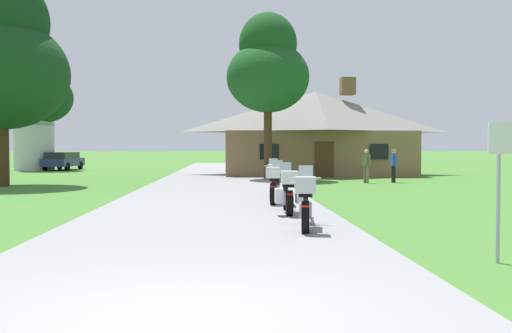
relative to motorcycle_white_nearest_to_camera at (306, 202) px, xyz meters
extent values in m
plane|color=#42752D|center=(-2.06, 13.82, -0.62)|extent=(500.00, 500.00, 0.00)
cube|color=gray|center=(-2.06, 11.82, -0.59)|extent=(6.40, 80.00, 0.06)
cylinder|color=black|center=(0.12, 0.86, -0.24)|extent=(0.20, 0.65, 0.64)
cylinder|color=black|center=(-0.08, -0.57, -0.24)|extent=(0.24, 0.66, 0.64)
cube|color=silver|center=(0.02, 0.13, -0.18)|extent=(0.34, 0.59, 0.30)
ellipsoid|color=silver|center=(0.05, 0.39, 0.27)|extent=(0.37, 0.56, 0.26)
cube|color=black|center=(-0.01, -0.07, 0.18)|extent=(0.35, 0.55, 0.10)
cylinder|color=silver|center=(0.11, 0.82, 0.46)|extent=(0.66, 0.12, 0.03)
cylinder|color=silver|center=(0.12, 0.86, 0.12)|extent=(0.09, 0.24, 0.73)
cube|color=#B2BCC6|center=(0.13, 0.92, 0.60)|extent=(0.33, 0.15, 0.27)
sphere|color=silver|center=(0.11, 0.82, 0.32)|extent=(0.11, 0.11, 0.11)
cube|color=#B7B7BC|center=(-0.09, -0.61, 0.40)|extent=(0.45, 0.41, 0.32)
cube|color=red|center=(-0.11, -0.78, -0.01)|extent=(0.14, 0.05, 0.06)
cylinder|color=silver|center=(0.10, -0.27, -0.34)|extent=(0.15, 0.55, 0.07)
cylinder|color=black|center=(-0.04, 3.71, -0.24)|extent=(0.13, 0.64, 0.64)
cylinder|color=black|center=(-0.09, 2.27, -0.24)|extent=(0.18, 0.64, 0.64)
cube|color=silver|center=(-0.07, 2.97, -0.18)|extent=(0.28, 0.57, 0.30)
ellipsoid|color=black|center=(-0.06, 3.23, 0.27)|extent=(0.32, 0.53, 0.26)
cube|color=black|center=(-0.07, 2.77, 0.18)|extent=(0.30, 0.53, 0.10)
cylinder|color=silver|center=(-0.04, 3.67, 0.46)|extent=(0.66, 0.05, 0.03)
cylinder|color=silver|center=(-0.04, 3.71, 0.12)|extent=(0.07, 0.24, 0.73)
cube|color=#B2BCC6|center=(-0.04, 3.77, 0.60)|extent=(0.32, 0.12, 0.27)
sphere|color=silver|center=(-0.04, 3.67, 0.32)|extent=(0.11, 0.11, 0.11)
cube|color=silver|center=(-0.09, 2.22, 0.40)|extent=(0.41, 0.37, 0.32)
cube|color=red|center=(-0.10, 2.05, -0.01)|extent=(0.14, 0.03, 0.06)
cylinder|color=silver|center=(0.06, 2.58, -0.34)|extent=(0.09, 0.55, 0.07)
cube|color=silver|center=(-0.35, 2.33, -0.06)|extent=(0.21, 0.41, 0.36)
cube|color=silver|center=(0.17, 2.31, -0.06)|extent=(0.21, 0.41, 0.36)
cylinder|color=black|center=(-0.03, 6.43, -0.24)|extent=(0.22, 0.65, 0.64)
cylinder|color=black|center=(-0.28, 5.01, -0.24)|extent=(0.26, 0.66, 0.64)
cube|color=silver|center=(-0.16, 5.70, -0.18)|extent=(0.35, 0.60, 0.30)
ellipsoid|color=#195B33|center=(-0.11, 5.95, 0.27)|extent=(0.39, 0.56, 0.26)
cube|color=black|center=(-0.19, 5.50, 0.18)|extent=(0.37, 0.56, 0.10)
cylinder|color=silver|center=(-0.04, 6.39, 0.46)|extent=(0.66, 0.15, 0.03)
cylinder|color=silver|center=(-0.03, 6.43, 0.12)|extent=(0.10, 0.24, 0.73)
cube|color=#B2BCC6|center=(-0.02, 6.49, 0.60)|extent=(0.33, 0.16, 0.27)
sphere|color=silver|center=(-0.04, 6.39, 0.32)|extent=(0.11, 0.11, 0.11)
cube|color=silver|center=(-0.29, 4.96, 0.40)|extent=(0.46, 0.42, 0.32)
cube|color=red|center=(-0.31, 4.79, -0.01)|extent=(0.14, 0.05, 0.06)
cylinder|color=silver|center=(-0.08, 5.30, -0.34)|extent=(0.16, 0.55, 0.07)
cylinder|color=black|center=(0.06, 9.19, -0.24)|extent=(0.15, 0.65, 0.64)
cylinder|color=black|center=(-0.05, 7.75, -0.24)|extent=(0.20, 0.65, 0.64)
cube|color=silver|center=(0.00, 8.45, -0.18)|extent=(0.30, 0.58, 0.30)
ellipsoid|color=#1E3899|center=(0.02, 8.71, 0.27)|extent=(0.34, 0.54, 0.26)
cube|color=black|center=(-0.01, 8.25, 0.18)|extent=(0.32, 0.54, 0.10)
cylinder|color=silver|center=(0.05, 9.15, 0.46)|extent=(0.66, 0.08, 0.03)
cylinder|color=silver|center=(0.06, 9.19, 0.12)|extent=(0.08, 0.24, 0.73)
cube|color=#B2BCC6|center=(0.06, 9.25, 0.60)|extent=(0.33, 0.13, 0.27)
sphere|color=silver|center=(0.05, 9.15, 0.32)|extent=(0.11, 0.11, 0.11)
cube|color=silver|center=(-0.05, 7.70, 0.40)|extent=(0.42, 0.39, 0.32)
cube|color=red|center=(-0.06, 7.53, -0.01)|extent=(0.14, 0.04, 0.06)
cylinder|color=silver|center=(0.12, 8.06, -0.34)|extent=(0.11, 0.55, 0.07)
cube|color=brown|center=(4.00, 24.59, 0.76)|extent=(11.49, 6.79, 2.76)
pyramid|color=gray|center=(4.00, 24.59, 3.43)|extent=(12.18, 7.20, 2.58)
cube|color=brown|center=(6.07, 24.59, 5.07)|extent=(0.90, 0.90, 1.10)
cube|color=#472D19|center=(4.00, 21.16, 0.43)|extent=(1.10, 0.08, 2.10)
cube|color=black|center=(0.78, 21.16, 0.90)|extent=(1.10, 0.06, 0.90)
cube|color=black|center=(7.21, 21.16, 0.90)|extent=(1.10, 0.06, 0.90)
cylinder|color=#75664C|center=(5.16, 16.11, -0.19)|extent=(0.14, 0.14, 0.86)
cylinder|color=#75664C|center=(5.24, 15.94, -0.19)|extent=(0.14, 0.14, 0.86)
cube|color=#5B6638|center=(5.20, 16.03, 0.52)|extent=(0.36, 0.42, 0.56)
cylinder|color=#5B6638|center=(5.10, 16.23, 0.50)|extent=(0.09, 0.09, 0.58)
cylinder|color=#5B6638|center=(5.30, 15.82, 0.50)|extent=(0.09, 0.09, 0.58)
sphere|color=tan|center=(5.20, 16.03, 0.94)|extent=(0.21, 0.21, 0.21)
cylinder|color=black|center=(6.67, 16.48, -0.19)|extent=(0.14, 0.14, 0.86)
cylinder|color=black|center=(6.69, 16.30, -0.19)|extent=(0.14, 0.14, 0.86)
cube|color=#2D56AD|center=(6.68, 16.39, 0.52)|extent=(0.25, 0.38, 0.56)
cylinder|color=#2D56AD|center=(6.66, 16.62, 0.50)|extent=(0.09, 0.09, 0.58)
cylinder|color=#2D56AD|center=(6.70, 16.16, 0.50)|extent=(0.09, 0.09, 0.58)
sphere|color=tan|center=(6.68, 16.39, 0.94)|extent=(0.21, 0.21, 0.21)
cylinder|color=#B2AD99|center=(6.68, 16.39, 1.04)|extent=(0.22, 0.22, 0.05)
cylinder|color=#9EA0A5|center=(2.48, -3.34, 0.43)|extent=(0.06, 0.06, 2.10)
cube|color=silver|center=(2.48, -3.36, 1.28)|extent=(0.36, 0.02, 0.48)
cylinder|color=#422D19|center=(-11.68, 14.42, 1.11)|extent=(0.44, 0.44, 3.45)
ellipsoid|color=#143D19|center=(-11.68, 14.42, 4.43)|extent=(5.83, 5.83, 4.96)
ellipsoid|color=#123716|center=(-11.68, 14.42, 6.77)|extent=(4.08, 4.08, 4.37)
cylinder|color=#422D19|center=(-15.70, 32.61, 1.55)|extent=(0.44, 0.44, 4.33)
ellipsoid|color=#143D19|center=(-15.70, 32.61, 4.94)|extent=(4.47, 4.47, 3.80)
ellipsoid|color=#123716|center=(-15.70, 32.61, 6.73)|extent=(3.13, 3.13, 3.35)
cylinder|color=#422D19|center=(0.55, 19.03, 1.54)|extent=(0.44, 0.44, 4.32)
ellipsoid|color=#194C1E|center=(0.55, 19.03, 4.93)|extent=(4.47, 4.47, 3.80)
ellipsoid|color=#16441B|center=(0.55, 19.03, 6.72)|extent=(3.13, 3.13, 3.35)
cylinder|color=#B2B7BC|center=(-16.55, 33.04, 2.90)|extent=(3.00, 3.00, 7.03)
cone|color=#999EA3|center=(-16.55, 33.04, 6.79)|extent=(3.06, 3.06, 0.75)
cylinder|color=gray|center=(-16.55, 33.04, 2.90)|extent=(3.09, 3.09, 0.15)
cube|color=navy|center=(-14.47, 33.43, 0.00)|extent=(2.24, 4.75, 0.60)
cube|color=black|center=(-14.48, 33.23, 0.54)|extent=(1.90, 3.35, 0.48)
cylinder|color=black|center=(-15.18, 34.93, -0.30)|extent=(0.28, 0.66, 0.64)
cylinder|color=black|center=(-13.50, 34.78, -0.30)|extent=(0.28, 0.66, 0.64)
cylinder|color=black|center=(-15.43, 32.09, -0.30)|extent=(0.28, 0.66, 0.64)
cylinder|color=black|center=(-13.75, 31.94, -0.30)|extent=(0.28, 0.66, 0.64)
camera|label=1|loc=(-1.62, -11.77, 1.14)|focal=40.04mm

